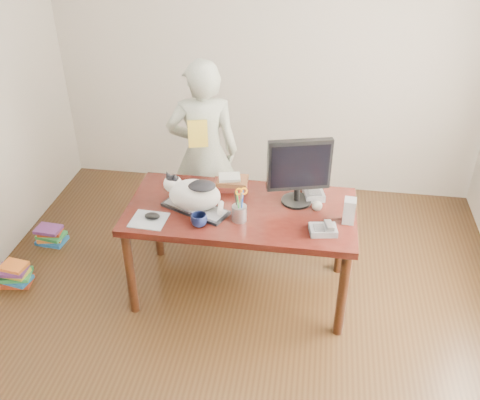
% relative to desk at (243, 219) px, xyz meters
% --- Properties ---
extents(room, '(4.50, 4.50, 4.50)m').
position_rel_desk_xyz_m(room, '(0.00, -0.68, 0.75)').
color(room, black).
rests_on(room, ground).
extents(desk, '(1.60, 0.80, 0.75)m').
position_rel_desk_xyz_m(desk, '(0.00, 0.00, 0.00)').
color(desk, black).
rests_on(desk, ground).
extents(keyboard, '(0.51, 0.35, 0.03)m').
position_rel_desk_xyz_m(keyboard, '(-0.31, -0.15, 0.16)').
color(keyboard, black).
rests_on(keyboard, desk).
extents(cat, '(0.46, 0.35, 0.26)m').
position_rel_desk_xyz_m(cat, '(-0.33, -0.15, 0.28)').
color(cat, white).
rests_on(cat, keyboard).
extents(monitor, '(0.44, 0.26, 0.50)m').
position_rel_desk_xyz_m(monitor, '(0.38, 0.05, 0.43)').
color(monitor, black).
rests_on(monitor, desk).
extents(pen_cup, '(0.13, 0.13, 0.25)m').
position_rel_desk_xyz_m(pen_cup, '(0.01, -0.22, 0.22)').
color(pen_cup, '#99989E').
rests_on(pen_cup, desk).
extents(mousepad, '(0.25, 0.23, 0.01)m').
position_rel_desk_xyz_m(mousepad, '(-0.60, -0.32, 0.15)').
color(mousepad, '#9FA5AB').
rests_on(mousepad, desk).
extents(mouse, '(0.11, 0.07, 0.04)m').
position_rel_desk_xyz_m(mouse, '(-0.58, -0.30, 0.17)').
color(mouse, black).
rests_on(mouse, mousepad).
extents(coffee_mug, '(0.15, 0.15, 0.09)m').
position_rel_desk_xyz_m(coffee_mug, '(-0.24, -0.33, 0.19)').
color(coffee_mug, black).
rests_on(coffee_mug, desk).
extents(phone, '(0.19, 0.17, 0.08)m').
position_rel_desk_xyz_m(phone, '(0.58, -0.28, 0.17)').
color(phone, slate).
rests_on(phone, desk).
extents(speaker, '(0.08, 0.09, 0.17)m').
position_rel_desk_xyz_m(speaker, '(0.74, -0.13, 0.24)').
color(speaker, gray).
rests_on(speaker, desk).
extents(baseball, '(0.07, 0.07, 0.07)m').
position_rel_desk_xyz_m(baseball, '(0.53, -0.02, 0.18)').
color(baseball, beige).
rests_on(baseball, desk).
extents(book_stack, '(0.27, 0.21, 0.09)m').
position_rel_desk_xyz_m(book_stack, '(-0.11, 0.20, 0.19)').
color(book_stack, '#501A15').
rests_on(book_stack, desk).
extents(calculator, '(0.18, 0.21, 0.06)m').
position_rel_desk_xyz_m(calculator, '(0.50, 0.16, 0.17)').
color(calculator, slate).
rests_on(calculator, desk).
extents(person, '(0.65, 0.51, 1.58)m').
position_rel_desk_xyz_m(person, '(-0.41, 0.61, 0.19)').
color(person, silver).
rests_on(person, ground).
extents(held_book, '(0.17, 0.12, 0.21)m').
position_rel_desk_xyz_m(held_book, '(-0.41, 0.44, 0.45)').
color(held_book, yellow).
rests_on(held_book, person).
extents(book_pile_a, '(0.27, 0.22, 0.18)m').
position_rel_desk_xyz_m(book_pile_a, '(-1.75, -0.28, -0.51)').
color(book_pile_a, '#9E3216').
rests_on(book_pile_a, ground).
extents(book_pile_b, '(0.26, 0.20, 0.15)m').
position_rel_desk_xyz_m(book_pile_b, '(-1.72, 0.27, -0.53)').
color(book_pile_b, '#195598').
rests_on(book_pile_b, ground).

